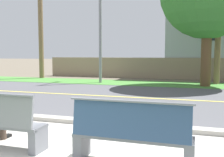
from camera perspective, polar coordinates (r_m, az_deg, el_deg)
name	(u,v)px	position (r m, az deg, el deg)	size (l,w,h in m)	color
ground_plane	(146,92)	(11.79, 7.11, -2.92)	(140.00, 140.00, 0.00)	#665B4C
sidewalk_pavement	(60,154)	(4.72, -10.78, -15.34)	(44.00, 3.60, 0.01)	#B7B2A8
curb_edge	(101,123)	(6.40, -2.35, -9.27)	(44.00, 0.30, 0.11)	#ADA89E
street_asphalt	(139,98)	(10.33, 5.58, -4.03)	(52.00, 8.00, 0.01)	#515156
road_centre_line	(139,98)	(10.33, 5.58, -4.00)	(48.00, 0.14, 0.01)	#E0CC4C
far_verge_grass	(158,84)	(15.23, 9.54, -1.10)	(48.00, 2.80, 0.02)	#478438
bench_right	(131,136)	(4.08, 4.08, -11.91)	(1.78, 0.48, 1.01)	slate
streetlamp	(101,14)	(15.89, -2.23, 13.40)	(0.24, 2.10, 6.85)	gray
garden_wall	(137,68)	(18.80, 5.34, 2.25)	(13.00, 0.36, 1.40)	gray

